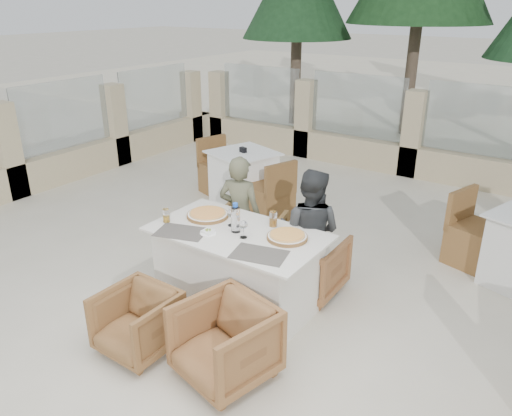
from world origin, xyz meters
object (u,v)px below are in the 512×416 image
Objects in this scene: armchair_far_left at (247,244)px; pizza_right at (287,236)px; armchair_far_right at (309,264)px; bg_table_a at (243,179)px; wine_glass_near at (243,228)px; dining_table at (238,269)px; pizza_left at (208,214)px; diner_right at (310,233)px; wine_glass_centre at (231,217)px; beer_glass_left at (166,216)px; water_bottle at (236,218)px; olive_dish at (208,231)px; armchair_near_left at (137,322)px; armchair_near_right at (225,342)px; beer_glass_right at (273,219)px; diner_left at (240,215)px.

pizza_right is at bearing 135.90° from armchair_far_left.
armchair_far_right is 2.42m from bg_table_a.
bg_table_a is at bearing 125.83° from wine_glass_near.
dining_table is 3.95× the size of pizza_left.
diner_right reaches higher than bg_table_a.
wine_glass_centre is (-0.57, -0.05, 0.07)m from pizza_right.
water_bottle is at bearing 16.38° from beer_glass_left.
diner_right reaches higher than olive_dish.
pizza_right is 0.39m from wine_glass_near.
bg_table_a is (-1.01, 1.99, -0.41)m from pizza_left.
pizza_right is 1.96× the size of wine_glass_near.
bg_table_a is at bearing 123.17° from wine_glass_centre.
pizza_left is at bearing 55.47° from armchair_far_left.
diner_right is at bearing 51.20° from olive_dish.
armchair_near_left is (-0.40, -0.95, -0.59)m from wine_glass_near.
olive_dish reaches higher than dining_table.
dining_table is 0.61m from armchair_far_left.
wine_glass_centre reaches higher than armchair_near_right.
wine_glass_near is at bearing -103.22° from beer_glass_right.
diner_left is (-0.20, 0.76, -0.16)m from olive_dish.
beer_glass_left is 1.07m from armchair_near_left.
pizza_right is 0.55× the size of armchair_far_right.
pizza_right reaches higher than olive_dish.
beer_glass_left is at bearing 25.94° from diner_right.
wine_glass_centre is 1.00× the size of wine_glass_near.
beer_glass_left reaches higher than pizza_left.
pizza_right is (0.45, 0.13, 0.41)m from dining_table.
beer_glass_right is (0.08, 0.35, -0.02)m from wine_glass_near.
wine_glass_near is (-0.33, -0.20, 0.07)m from pizza_right.
beer_glass_left is 0.08× the size of bg_table_a.
water_bottle is at bearing 110.24° from diner_left.
wine_glass_near reaches higher than dining_table.
bg_table_a is (-1.95, 2.96, 0.08)m from armchair_near_right.
wine_glass_centre is 0.28× the size of armchair_far_right.
wine_glass_centre is at bearing 82.89° from armchair_near_left.
armchair_near_left is at bearing -50.57° from bg_table_a.
wine_glass_near is 0.36m from beer_glass_right.
diner_left reaches higher than armchair_near_left.
water_bottle is at bearing 76.16° from armchair_near_left.
armchair_near_left is at bearing 81.15° from diner_left.
bg_table_a is at bearing 116.92° from pizza_left.
armchair_near_right is (0.05, -0.99, -0.48)m from pizza_right.
wine_glass_near is (0.56, -0.18, 0.07)m from pizza_left.
water_bottle is 0.70m from beer_glass_left.
armchair_near_left is at bearing 64.87° from armchair_far_right.
dining_table is 1.26× the size of diner_left.
diner_right reaches higher than pizza_left.
pizza_right is 0.22× the size of bg_table_a.
pizza_left is 1.12m from armchair_far_right.
wine_glass_near is (0.24, -0.14, 0.00)m from wine_glass_centre.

